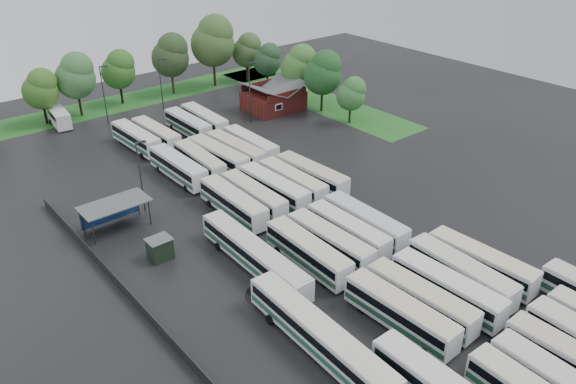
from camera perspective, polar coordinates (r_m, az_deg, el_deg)
ground at (r=64.82m, az=5.45°, el=-6.38°), size 160.00×160.00×0.00m
brick_building at (r=107.11m, az=-1.47°, el=9.35°), size 10.07×8.60×5.39m
wash_shed at (r=71.19m, az=-17.31°, el=-1.39°), size 8.20×4.20×3.58m
utility_hut at (r=64.86m, az=-12.88°, el=-5.62°), size 2.70×2.20×2.62m
grass_strip_north at (r=115.47m, az=-17.17°, el=8.54°), size 80.00×10.00×0.01m
grass_strip_east at (r=113.85m, az=2.53°, el=9.51°), size 10.00×50.00×0.01m
west_fence at (r=59.94m, az=-15.80°, el=-10.08°), size 0.10×50.00×1.20m
bus_r0c2 at (r=54.71m, az=27.15°, el=-15.30°), size 2.63×11.83×3.29m
bus_r1c0 at (r=54.86m, az=11.32°, el=-11.93°), size 2.85×12.04×3.33m
bus_r1c1 at (r=56.88m, az=13.35°, el=-10.53°), size 2.95×11.93×3.30m
bus_r1c2 at (r=58.78m, az=15.86°, el=-9.41°), size 2.96×12.19×3.37m
bus_r1c3 at (r=61.24m, az=17.15°, el=-7.88°), size 3.04×12.38×3.42m
bus_r1c4 at (r=63.60m, az=19.03°, el=-6.77°), size 3.03×12.12×3.35m
bus_r2c0 at (r=61.78m, az=2.05°, el=-6.10°), size 3.00×12.20×3.37m
bus_r2c1 at (r=63.67m, az=4.27°, el=-5.05°), size 2.68×11.96×3.32m
bus_r2c2 at (r=65.82m, az=6.08°, el=-3.95°), size 2.53×11.70×3.26m
bus_r2c3 at (r=67.70m, az=7.83°, el=-3.02°), size 2.75×12.06×3.34m
bus_r3c0 at (r=71.36m, az=-5.59°, el=-1.10°), size 2.86×12.16×3.37m
bus_r3c1 at (r=72.86m, az=-3.56°, el=-0.39°), size 2.66×11.80×3.28m
bus_r3c2 at (r=74.54m, az=-1.47°, el=0.41°), size 2.85×12.16×3.37m
bus_r3c3 at (r=76.19m, az=0.43°, el=1.05°), size 2.61×11.94×3.32m
bus_r3c4 at (r=77.89m, az=2.39°, el=1.71°), size 3.16×12.33×3.40m
bus_r4c0 at (r=81.66m, az=-11.10°, el=2.49°), size 2.65×12.24×3.40m
bus_r4c1 at (r=83.18m, az=-8.98°, el=3.12°), size 3.05×11.75×3.24m
bus_r4c2 at (r=84.27m, az=-7.12°, el=3.67°), size 3.18×12.36×3.41m
bus_r4c3 at (r=85.85m, az=-5.39°, el=4.23°), size 3.04×12.20×3.37m
bus_r4c4 at (r=87.75m, az=-3.83°, el=4.81°), size 2.70×11.80×3.27m
bus_r5c0 at (r=93.07m, az=-15.17°, el=5.29°), size 2.92×12.00×3.32m
bus_r5c1 at (r=93.89m, az=-13.26°, el=5.72°), size 2.88×11.85×3.28m
bus_r5c3 at (r=96.98m, az=-10.13°, el=6.77°), size 2.53×11.65×3.24m
bus_r5c4 at (r=98.44m, az=-8.49°, el=7.27°), size 2.97×12.08×3.34m
artic_bus_west_b at (r=61.47m, az=-3.44°, el=-6.41°), size 2.95×17.54×3.24m
artic_bus_west_c at (r=51.52m, az=3.25°, el=-14.43°), size 3.26×18.14×3.35m
minibus at (r=106.81m, az=-22.19°, el=7.03°), size 3.18×6.93×2.93m
tree_north_1 at (r=107.47m, az=-23.81°, el=9.61°), size 6.08×6.08×10.07m
tree_north_2 at (r=109.00m, az=-20.75°, el=11.03°), size 7.10×7.10×11.76m
tree_north_3 at (r=113.41m, az=-16.79°, el=11.87°), size 6.37×6.37×10.55m
tree_north_4 at (r=116.70m, az=-11.79°, el=13.49°), size 7.42×7.42×12.30m
tree_north_5 at (r=119.76m, az=-7.57°, el=15.02°), size 8.98×8.98×14.87m
tree_north_6 at (r=123.69m, az=-4.15°, el=14.21°), size 6.23×6.23×10.32m
tree_east_0 at (r=99.98m, az=6.51°, el=9.92°), size 5.09×5.09×8.44m
tree_east_1 at (r=104.67m, az=3.65°, el=12.04°), size 6.97×6.97×11.54m
tree_east_2 at (r=110.63m, az=1.20°, el=12.82°), size 6.68×6.68×11.06m
tree_east_3 at (r=118.59m, az=-2.05°, el=13.34°), size 5.66×5.66×9.38m
tree_east_4 at (r=125.80m, az=-4.06°, el=13.81°), size 4.94×4.94×8.18m
lamp_post_ne at (r=99.67m, az=-3.86°, el=10.48°), size 1.66×0.32×10.76m
lamp_post_nw at (r=72.90m, az=-14.73°, el=2.02°), size 1.48×0.29×9.61m
lamp_post_back_w at (r=103.78m, az=-18.20°, el=9.72°), size 1.59×0.31×10.35m
lamp_post_back_e at (r=107.57m, az=-12.77°, el=10.90°), size 1.52×0.30×9.84m
puddle_0 at (r=56.11m, az=21.92°, el=-15.21°), size 5.01×5.01×0.01m
puddle_1 at (r=60.22m, az=25.94°, el=-12.78°), size 3.12×3.12×0.01m
puddle_2 at (r=58.81m, az=-2.14°, el=-10.40°), size 4.59×4.59×0.01m
puddle_3 at (r=66.25m, az=11.37°, el=-6.02°), size 4.23×4.23×0.01m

